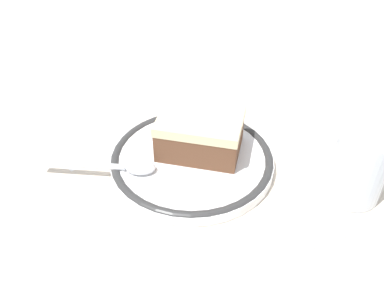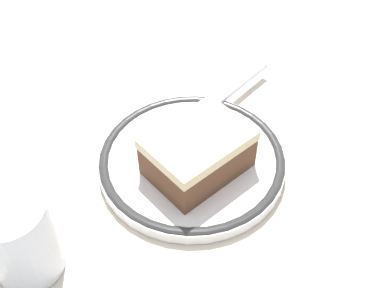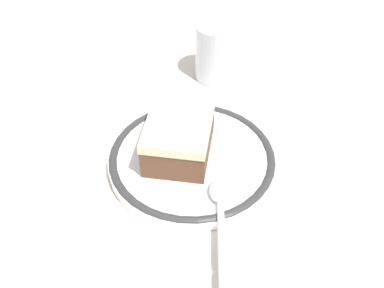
# 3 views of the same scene
# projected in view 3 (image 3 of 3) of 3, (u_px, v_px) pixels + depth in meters

# --- Properties ---
(ground_plane) EXTENTS (2.40, 2.40, 0.00)m
(ground_plane) POSITION_uv_depth(u_px,v_px,m) (175.00, 161.00, 0.55)
(ground_plane) COLOR #B7B2A8
(placemat) EXTENTS (0.55, 0.36, 0.00)m
(placemat) POSITION_uv_depth(u_px,v_px,m) (175.00, 161.00, 0.55)
(placemat) COLOR beige
(placemat) RESTS_ON ground_plane
(plate) EXTENTS (0.20, 0.20, 0.02)m
(plate) POSITION_uv_depth(u_px,v_px,m) (192.00, 159.00, 0.54)
(plate) COLOR white
(plate) RESTS_ON placemat
(cake_slice) EXTENTS (0.12, 0.12, 0.05)m
(cake_slice) POSITION_uv_depth(u_px,v_px,m) (180.00, 137.00, 0.53)
(cake_slice) COLOR brown
(cake_slice) RESTS_ON plate
(spoon) EXTENTS (0.13, 0.08, 0.01)m
(spoon) POSITION_uv_depth(u_px,v_px,m) (221.00, 211.00, 0.47)
(spoon) COLOR silver
(spoon) RESTS_ON plate
(cup) EXTENTS (0.06, 0.06, 0.08)m
(cup) POSITION_uv_depth(u_px,v_px,m) (216.00, 55.00, 0.66)
(cup) COLOR silver
(cup) RESTS_ON placemat
(napkin) EXTENTS (0.15, 0.15, 0.00)m
(napkin) POSITION_uv_depth(u_px,v_px,m) (135.00, 282.00, 0.43)
(napkin) COLOR white
(napkin) RESTS_ON placemat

